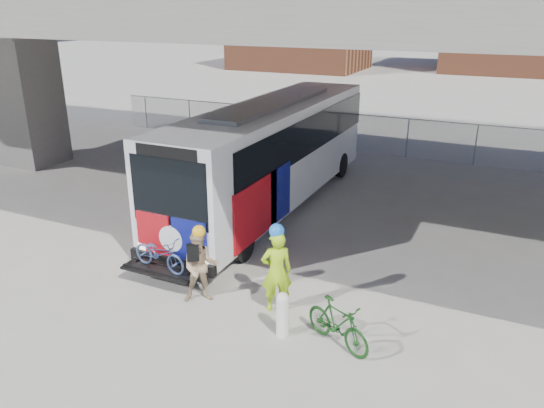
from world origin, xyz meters
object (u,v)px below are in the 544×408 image
Objects in this scene: cyclist_hivis at (277,269)px; bike_parked at (338,324)px; bollard at (282,313)px; bus at (272,147)px; cyclist_tan at (201,266)px.

bike_parked is at bearing 121.23° from cyclist_hivis.
bollard is 1.16m from cyclist_hivis.
bus is 6.96m from cyclist_tan.
cyclist_tan is at bearing 168.09° from bollard.
bike_parked is at bearing 7.01° from bollard.
bollard is at bearing -63.31° from bus.
cyclist_hivis is at bearing 121.72° from bollard.
bollard is 0.60× the size of bike_parked.
cyclist_hivis reaches higher than bike_parked.
cyclist_tan is (-2.34, 0.49, 0.37)m from bollard.
cyclist_tan is 3.56m from bike_parked.
cyclist_tan is 1.13× the size of bike_parked.
cyclist_tan is at bearing -22.52° from cyclist_hivis.
bollard is 0.48× the size of cyclist_hivis.
cyclist_hivis is 1.96m from bike_parked.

